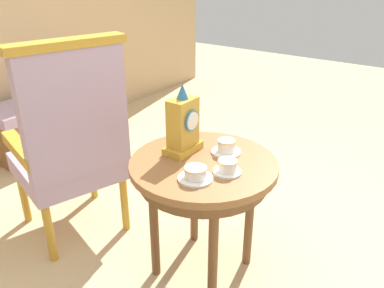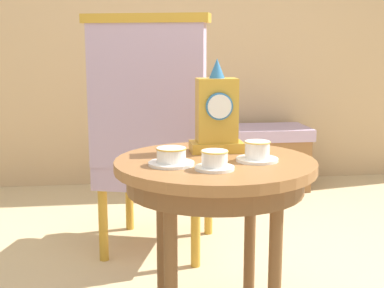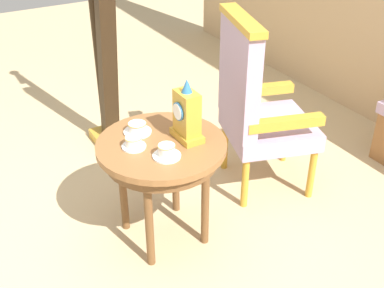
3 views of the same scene
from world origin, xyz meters
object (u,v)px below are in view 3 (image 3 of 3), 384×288
(side_table, at_px, (162,155))
(harp, at_px, (104,51))
(mantel_clock, at_px, (187,115))
(teacup_center, at_px, (167,152))
(armchair, at_px, (256,104))
(teacup_left, at_px, (137,128))
(teacup_right, at_px, (134,143))

(side_table, xyz_separation_m, harp, (-1.10, 0.13, 0.19))
(mantel_clock, bearing_deg, teacup_center, -58.65)
(armchair, bearing_deg, harp, -147.28)
(teacup_center, height_order, mantel_clock, mantel_clock)
(mantel_clock, bearing_deg, armchair, 108.06)
(teacup_left, xyz_separation_m, teacup_right, (0.13, -0.08, 0.00))
(teacup_center, bearing_deg, teacup_left, -175.25)
(teacup_center, bearing_deg, mantel_clock, 121.35)
(teacup_right, distance_m, harp, 1.11)
(teacup_right, xyz_separation_m, teacup_center, (0.16, 0.10, 0.00))
(side_table, bearing_deg, armchair, 102.69)
(side_table, xyz_separation_m, armchair, (-0.16, 0.73, 0.05))
(armchair, bearing_deg, teacup_left, -89.32)
(teacup_right, bearing_deg, teacup_center, 32.42)
(teacup_left, xyz_separation_m, armchair, (-0.01, 0.79, -0.06))
(side_table, relative_size, teacup_left, 4.56)
(side_table, relative_size, teacup_right, 5.48)
(side_table, distance_m, teacup_right, 0.18)
(teacup_left, bearing_deg, mantel_clock, 47.26)
(mantel_clock, distance_m, harp, 1.13)
(teacup_right, height_order, mantel_clock, mantel_clock)
(armchair, distance_m, harp, 1.12)
(mantel_clock, bearing_deg, harp, -179.69)
(harp, bearing_deg, mantel_clock, 0.31)
(teacup_left, bearing_deg, teacup_right, -31.86)
(teacup_center, xyz_separation_m, armchair, (-0.30, 0.77, -0.06))
(teacup_right, relative_size, armchair, 0.11)
(side_table, distance_m, teacup_center, 0.18)
(armchair, bearing_deg, mantel_clock, -71.94)
(teacup_right, xyz_separation_m, harp, (-1.07, 0.27, 0.09))
(side_table, bearing_deg, teacup_right, -100.85)
(side_table, xyz_separation_m, teacup_right, (-0.03, -0.14, 0.11))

